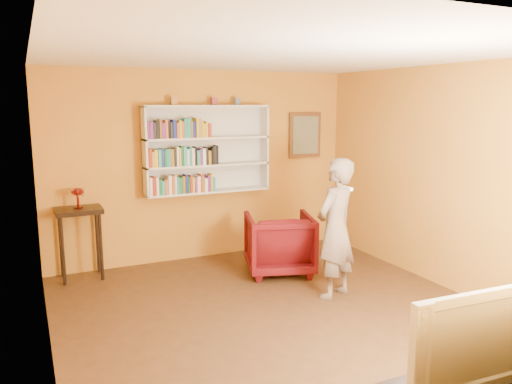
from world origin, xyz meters
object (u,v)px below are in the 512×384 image
Objects in this scene: armchair at (279,243)px; television at (472,333)px; console_table at (79,220)px; ruby_lustre at (77,194)px; bookshelf at (206,149)px; person at (336,229)px.

television reaches higher than armchair.
console_table is 0.35m from ruby_lustre.
ruby_lustre reaches higher than console_table.
console_table is 4.87m from television.
armchair is at bearing -57.56° from bookshelf.
bookshelf is at bearing -91.08° from person.
bookshelf reaches higher than ruby_lustre.
bookshelf is 1.63× the size of television.
armchair is (2.42, -0.86, -0.37)m from console_table.
person reaches higher than television.
person is at bearing -67.73° from bookshelf.
ruby_lustre is at bearing -2.14° from armchair.
armchair is 1.12m from person.
console_table is at bearing -33.69° from ruby_lustre.
person is at bearing 76.60° from television.
bookshelf is 1.96m from console_table.
person reaches higher than armchair.
bookshelf is 1.10× the size of person.
television is at bearing -67.65° from console_table.
television is at bearing -89.07° from bookshelf.
person is at bearing -35.85° from ruby_lustre.
console_table is 3.59× the size of ruby_lustre.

